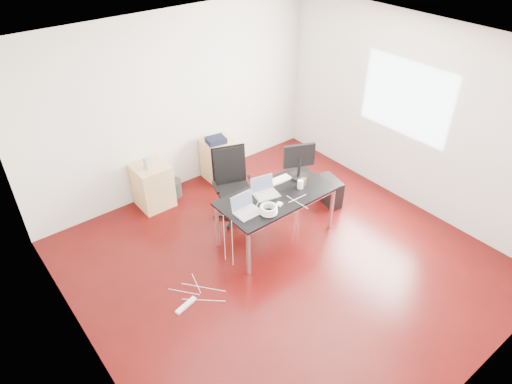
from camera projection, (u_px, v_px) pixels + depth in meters
room_shell at (288, 173)px, 5.33m from camera, size 5.00×5.00×5.00m
desk at (276, 198)px, 6.16m from camera, size 1.60×0.80×0.73m
office_chair at (232, 182)px, 6.62m from camera, size 0.61×0.63×1.08m
filing_cabinet_left at (153, 186)px, 6.99m from camera, size 0.50×0.50×0.70m
filing_cabinet_right at (220, 159)px, 7.63m from camera, size 0.50×0.50×0.70m
pc_tower at (330, 191)px, 7.10m from camera, size 0.29×0.48×0.44m
wastebasket at (174, 188)px, 7.31m from camera, size 0.32×0.32×0.28m
power_strip at (186, 305)px, 5.48m from camera, size 0.31×0.13×0.04m
laptop_left at (246, 208)px, 5.79m from camera, size 0.33×0.26×0.23m
laptop_right at (265, 191)px, 6.11m from camera, size 0.37×0.31×0.23m
monitor at (299, 159)px, 6.35m from camera, size 0.43×0.26×0.51m
keyboard at (277, 181)px, 6.39m from camera, size 0.45×0.17×0.02m
cup_white at (300, 184)px, 6.23m from camera, size 0.09×0.09×0.12m
cup_brown at (303, 181)px, 6.31m from camera, size 0.09×0.09×0.10m
cable_coil at (269, 210)px, 5.77m from camera, size 0.24×0.24×0.11m
power_adapter at (279, 204)px, 5.93m from camera, size 0.09×0.09×0.03m
speaker at (147, 163)px, 6.69m from camera, size 0.10×0.10×0.18m
navy_garment at (216, 140)px, 7.36m from camera, size 0.34×0.29×0.09m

